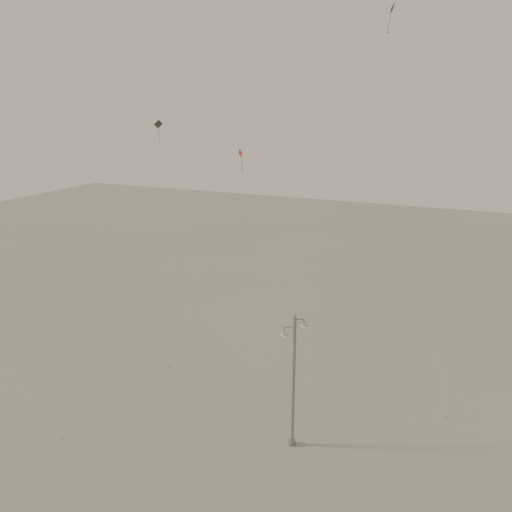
% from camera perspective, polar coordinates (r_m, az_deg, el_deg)
% --- Properties ---
extents(ground, '(160.00, 160.00, 0.00)m').
position_cam_1_polar(ground, '(33.63, -2.35, -18.57)').
color(ground, gray).
rests_on(ground, ground).
extents(street_lamp, '(1.50, 1.02, 8.39)m').
position_cam_1_polar(street_lamp, '(29.51, 4.30, -13.75)').
color(street_lamp, gray).
rests_on(street_lamp, ground).
extents(kite_1, '(10.34, 2.40, 28.68)m').
position_cam_1_polar(kite_1, '(33.05, 1.78, 20.57)').
color(kite_1, '#312B28').
rests_on(kite_1, ground).
extents(kite_3, '(4.97, 16.17, 16.36)m').
position_cam_1_polar(kite_3, '(36.34, -6.21, 4.58)').
color(kite_3, maroon).
rests_on(kite_3, ground).
extents(kite_4, '(6.76, 7.42, 26.15)m').
position_cam_1_polar(kite_4, '(36.26, 16.60, 16.41)').
color(kite_4, '#312B28').
rests_on(kite_4, ground).
extents(kite_5, '(5.52, 12.14, 35.07)m').
position_cam_1_polar(kite_5, '(50.31, 5.17, 24.62)').
color(kite_5, '#A45B1B').
rests_on(kite_5, ground).
extents(kite_6, '(3.02, 5.75, 18.42)m').
position_cam_1_polar(kite_6, '(41.80, -12.43, 8.78)').
color(kite_6, '#312B28').
rests_on(kite_6, ground).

